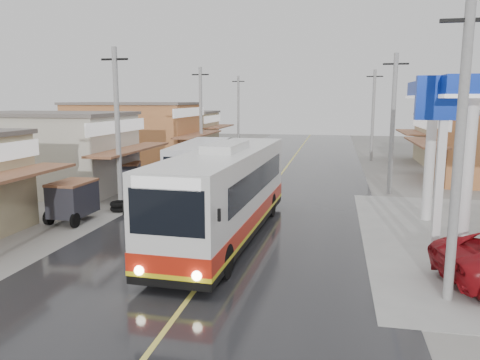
{
  "coord_description": "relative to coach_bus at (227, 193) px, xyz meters",
  "views": [
    {
      "loc": [
        3.83,
        -13.02,
        5.46
      ],
      "look_at": [
        -0.06,
        6.02,
        2.09
      ],
      "focal_mm": 35.0,
      "sensor_mm": 36.0,
      "label": 1
    }
  ],
  "objects": [
    {
      "name": "utility_poles_left",
      "position": [
        -6.7,
        11.45,
        -1.82
      ],
      "size": [
        1.6,
        50.0,
        8.0
      ],
      "primitive_type": null,
      "color": "gray",
      "rests_on": "ground"
    },
    {
      "name": "ground",
      "position": [
        0.3,
        -4.55,
        -1.82
      ],
      "size": [
        120.0,
        120.0,
        0.0
      ],
      "primitive_type": "plane",
      "color": "slate",
      "rests_on": "ground"
    },
    {
      "name": "shopfronts_left",
      "position": [
        -12.7,
        13.45,
        -1.82
      ],
      "size": [
        11.0,
        44.0,
        5.2
      ],
      "primitive_type": null,
      "color": "tan",
      "rests_on": "ground"
    },
    {
      "name": "second_bus",
      "position": [
        -3.83,
        9.39,
        -0.28
      ],
      "size": [
        2.87,
        8.73,
        2.85
      ],
      "rotation": [
        0.0,
        0.0,
        0.06
      ],
      "color": "silver",
      "rests_on": "road"
    },
    {
      "name": "road",
      "position": [
        0.3,
        10.45,
        -1.81
      ],
      "size": [
        12.0,
        90.0,
        0.02
      ],
      "primitive_type": "cube",
      "color": "black",
      "rests_on": "ground"
    },
    {
      "name": "coach_bus",
      "position": [
        0.0,
        0.0,
        0.0
      ],
      "size": [
        3.18,
        12.19,
        3.78
      ],
      "rotation": [
        0.0,
        0.0,
        -0.04
      ],
      "color": "silver",
      "rests_on": "road"
    },
    {
      "name": "cyclist",
      "position": [
        -3.84,
        1.15,
        -1.09
      ],
      "size": [
        0.73,
        2.07,
        2.23
      ],
      "rotation": [
        0.0,
        0.0,
        -0.01
      ],
      "color": "black",
      "rests_on": "ground"
    },
    {
      "name": "utility_poles_right",
      "position": [
        7.3,
        10.45,
        -1.82
      ],
      "size": [
        1.6,
        36.0,
        8.0
      ],
      "primitive_type": null,
      "color": "gray",
      "rests_on": "ground"
    },
    {
      "name": "tyre_stack",
      "position": [
        -6.22,
        3.31,
        -1.58
      ],
      "size": [
        0.93,
        0.93,
        0.48
      ],
      "color": "black",
      "rests_on": "ground"
    },
    {
      "name": "tricycle_near",
      "position": [
        -7.36,
        1.03,
        -0.77
      ],
      "size": [
        1.61,
        2.42,
        1.84
      ],
      "rotation": [
        0.0,
        0.0,
        -0.01
      ],
      "color": "#26262D",
      "rests_on": "ground"
    },
    {
      "name": "centre_line",
      "position": [
        0.3,
        10.45,
        -1.8
      ],
      "size": [
        0.15,
        90.0,
        0.01
      ],
      "primitive_type": "cube",
      "color": "#D8CC4C",
      "rests_on": "road"
    },
    {
      "name": "tricycle_far",
      "position": [
        -8.22,
        8.75,
        -0.89
      ],
      "size": [
        1.94,
        2.26,
        1.63
      ],
      "rotation": [
        0.0,
        0.0,
        0.29
      ],
      "color": "#26262D",
      "rests_on": "ground"
    }
  ]
}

